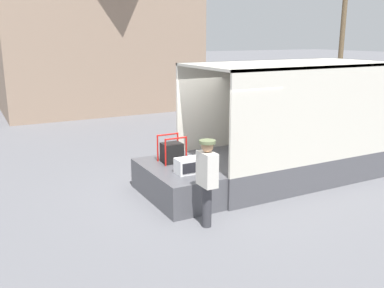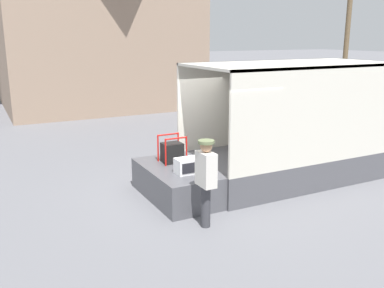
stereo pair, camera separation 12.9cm
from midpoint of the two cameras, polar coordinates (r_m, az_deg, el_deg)
ground_plane at (r=9.91m, az=1.50°, el=-6.53°), size 160.00×160.00×0.00m
box_truck at (r=12.20m, az=19.32°, el=0.93°), size 7.17×2.45×2.89m
tailgate_deck at (r=9.53m, az=-1.77°, el=-5.18°), size 1.24×2.32×0.70m
microwave at (r=9.02m, az=-0.10°, el=-2.89°), size 0.54×0.35×0.32m
portable_generator at (r=9.78m, az=-2.21°, el=-1.08°), size 0.55×0.47×0.63m
worker_person at (r=7.89m, az=2.34°, el=-4.11°), size 0.30×0.44×1.68m
house_backdrop at (r=22.91m, az=-12.89°, el=17.40°), size 9.47×8.17×9.64m
utility_pole at (r=26.32m, az=20.27°, el=15.30°), size 1.80×0.28×8.45m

